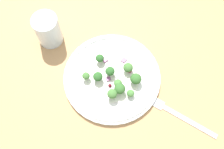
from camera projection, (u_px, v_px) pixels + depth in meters
ground_plane at (108, 87)px, 72.50cm from camera, size 180.00×180.00×2.00cm
plate at (112, 77)px, 71.57cm from camera, size 25.86×25.86×1.70cm
dressing_pool at (112, 77)px, 71.17cm from camera, size 15.00×15.00×0.20cm
broccoli_floret_0 at (136, 79)px, 68.77cm from camera, size 2.95×2.95×2.98cm
broccoli_floret_1 at (100, 58)px, 71.06cm from camera, size 2.26×2.26×2.29cm
broccoli_floret_2 at (86, 76)px, 69.27cm from camera, size 2.04×2.04×2.07cm
broccoli_floret_3 at (127, 67)px, 70.25cm from camera, size 2.58×2.58×2.61cm
broccoli_floret_4 at (131, 93)px, 68.08cm from camera, size 1.95×1.95×1.98cm
broccoli_floret_5 at (118, 83)px, 69.01cm from camera, size 2.13×2.13×2.15cm
broccoli_floret_6 at (112, 94)px, 67.04cm from camera, size 2.55×2.55×2.58cm
broccoli_floret_7 at (98, 77)px, 68.95cm from camera, size 2.54×2.54×2.57cm
broccoli_floret_8 at (110, 71)px, 69.60cm from camera, size 2.49×2.49×2.52cm
broccoli_floret_9 at (120, 89)px, 67.60cm from camera, size 2.83×2.83×2.87cm
cranberry_0 at (111, 85)px, 69.83cm from camera, size 0.92×0.92×0.92cm
cranberry_1 at (112, 71)px, 70.80cm from camera, size 0.80×0.80×0.80cm
cranberry_2 at (111, 95)px, 68.41cm from camera, size 0.71×0.71×0.71cm
cranberry_3 at (130, 71)px, 71.24cm from camera, size 1.00×1.00×1.00cm
onion_bit_0 at (124, 60)px, 72.77cm from camera, size 1.61×1.51×0.55cm
onion_bit_1 at (105, 60)px, 72.66cm from camera, size 1.24×1.43×0.50cm
onion_bit_2 at (108, 79)px, 70.39cm from camera, size 1.37×1.26×0.38cm
fork at (179, 115)px, 68.23cm from camera, size 8.69×17.90×0.50cm
water_glass at (48, 30)px, 72.71cm from camera, size 6.90×6.90×9.41cm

